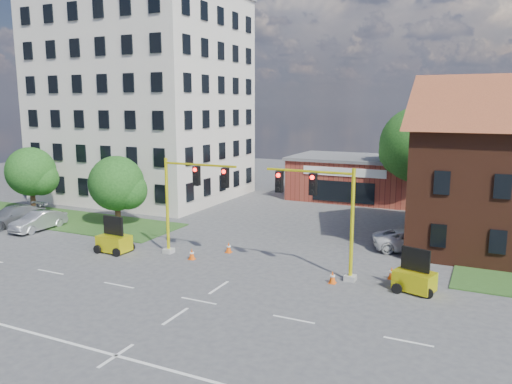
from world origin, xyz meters
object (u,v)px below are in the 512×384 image
signal_mast_west (189,196)px  trailer_east (414,279)px  trailer_west (114,241)px  pickup_white (412,240)px  signal_mast_east (323,208)px

signal_mast_west → trailer_east: 14.12m
trailer_west → trailer_east: size_ratio=1.03×
trailer_east → pickup_white: (-1.22, 7.52, 0.01)m
signal_mast_west → pickup_white: signal_mast_west is taller
pickup_white → trailer_east: bearing=168.4°
trailer_west → signal_mast_east: bearing=7.8°
trailer_east → pickup_white: bearing=115.5°
signal_mast_west → trailer_west: bearing=-164.7°
signal_mast_east → pickup_white: 8.88m
signal_mast_west → signal_mast_east: same height
trailer_west → trailer_east: trailer_west is taller
signal_mast_east → trailer_east: (5.04, -0.18, -3.23)m
trailer_west → pickup_white: (17.48, 8.70, -0.02)m
signal_mast_west → signal_mast_east: size_ratio=1.00×
trailer_east → trailer_west: bearing=-160.2°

